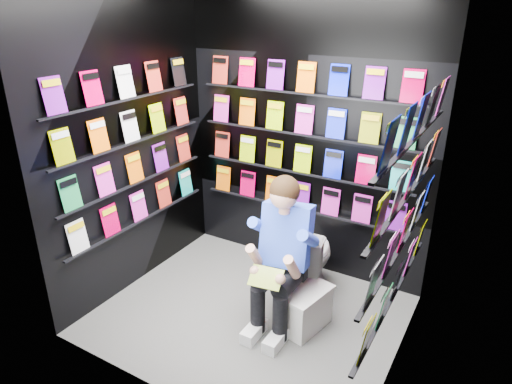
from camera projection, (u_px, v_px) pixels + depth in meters
The scene contains 13 objects.
floor at pixel (249, 315), 3.88m from camera, with size 2.40×2.40×0.00m, color #555553.
wall_back at pixel (305, 139), 4.17m from camera, with size 2.40×0.04×2.60m, color black.
wall_front at pixel (157, 224), 2.58m from camera, with size 2.40×0.04×2.60m, color black.
wall_left at pixel (130, 147), 3.94m from camera, with size 0.04×2.00×2.60m, color black.
wall_right at pixel (414, 205), 2.82m from camera, with size 0.04×2.00×2.60m, color black.
comics_back at pixel (304, 139), 4.15m from camera, with size 2.10×0.06×1.37m, color red, non-canonical shape.
comics_left at pixel (132, 147), 3.92m from camera, with size 0.06×1.70×1.37m, color red, non-canonical shape.
comics_right at pixel (409, 203), 2.83m from camera, with size 0.06×1.70×1.37m, color red, non-canonical shape.
toilet at pixel (306, 258), 4.03m from camera, with size 0.42×0.75×0.73m, color white.
longbox at pixel (306, 311), 3.68m from camera, with size 0.23×0.42×0.32m, color white.
longbox_lid at pixel (307, 293), 3.61m from camera, with size 0.25×0.44×0.03m, color white.
reader at pixel (288, 236), 3.57m from camera, with size 0.52×0.75×1.39m, color blue, non-canonical shape.
held_comic at pixel (266, 278), 3.37m from camera, with size 0.25×0.01×0.17m, color green.
Camera 1 is at (1.65, -2.71, 2.46)m, focal length 32.00 mm.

